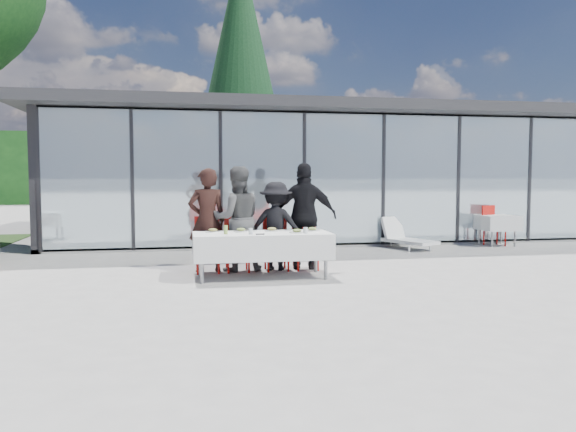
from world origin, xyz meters
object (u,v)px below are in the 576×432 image
(conifer_tree, at_px, (241,64))
(lounger, at_px, (405,237))
(diner_chair_a, at_px, (207,241))
(diner_a, at_px, (207,220))
(diner_chair_d, at_px, (305,239))
(spare_chair_a, at_px, (492,223))
(diner_b, at_px, (237,219))
(spare_table_right, at_px, (497,223))
(diner_chair_b, at_px, (237,241))
(plate_extra, at_px, (297,231))
(dining_table, at_px, (262,245))
(diner_d, at_px, (305,216))
(plate_d, at_px, (312,230))
(diner_chair_c, at_px, (276,240))
(plate_c, at_px, (272,230))
(folded_eyeglasses, at_px, (260,234))
(spare_chair_b, at_px, (403,223))
(juice_bottle, at_px, (226,230))
(diner_c, at_px, (276,226))
(plate_a, at_px, (213,231))
(plate_b, at_px, (241,230))

(conifer_tree, bearing_deg, lounger, -73.25)
(diner_chair_a, xyz_separation_m, lounger, (4.70, 2.45, -0.28))
(diner_a, xyz_separation_m, diner_chair_d, (1.76, 0.01, -0.37))
(diner_chair_d, height_order, spare_chair_a, same)
(diner_b, xyz_separation_m, spare_table_right, (6.60, 2.55, -0.37))
(diner_chair_a, bearing_deg, conifer_tree, 81.14)
(diner_chair_b, distance_m, plate_extra, 1.29)
(dining_table, distance_m, lounger, 5.00)
(diner_chair_a, xyz_separation_m, spare_table_right, (7.12, 2.54, 0.02))
(diner_chair_a, height_order, diner_d, diner_d)
(plate_d, bearing_deg, diner_chair_d, 89.23)
(dining_table, height_order, lounger, dining_table)
(diner_b, distance_m, diner_chair_c, 0.80)
(plate_c, bearing_deg, diner_chair_b, 136.01)
(diner_b, bearing_deg, spare_chair_a, -162.74)
(plate_c, relative_size, plate_extra, 1.00)
(diner_b, xyz_separation_m, folded_eyeglasses, (0.27, -1.03, -0.17))
(lounger, bearing_deg, diner_a, -152.39)
(plate_extra, distance_m, spare_chair_b, 5.34)
(diner_chair_a, bearing_deg, plate_c, -26.14)
(diner_chair_b, bearing_deg, plate_d, -27.20)
(diner_d, height_order, folded_eyeglasses, diner_d)
(diner_a, distance_m, diner_chair_d, 1.80)
(diner_chair_a, distance_m, spare_table_right, 7.56)
(plate_c, relative_size, juice_bottle, 1.75)
(spare_table_right, relative_size, lounger, 0.59)
(diner_chair_d, xyz_separation_m, plate_c, (-0.69, -0.52, 0.24))
(diner_c, xyz_separation_m, conifer_tree, (0.63, 11.91, 5.19))
(plate_c, xyz_separation_m, spare_chair_a, (5.94, 3.11, -0.24))
(plate_a, xyz_separation_m, spare_chair_b, (4.87, 3.64, -0.24))
(diner_chair_d, height_order, folded_eyeglasses, diner_chair_d)
(plate_b, relative_size, spare_chair_a, 0.26)
(plate_a, bearing_deg, plate_extra, -15.40)
(diner_chair_a, xyz_separation_m, diner_chair_b, (0.52, 0.00, 0.00))
(plate_c, bearing_deg, spare_chair_b, 43.21)
(plate_c, height_order, conifer_tree, conifer_tree)
(diner_c, height_order, spare_table_right, diner_c)
(plate_d, height_order, folded_eyeglasses, plate_d)
(dining_table, distance_m, diner_chair_b, 0.82)
(diner_chair_d, bearing_deg, plate_b, -155.94)
(plate_d, height_order, spare_chair_a, spare_chair_a)
(spare_chair_b, bearing_deg, folded_eyeglasses, -134.92)
(diner_b, bearing_deg, diner_chair_c, 176.17)
(juice_bottle, bearing_deg, plate_extra, -1.43)
(diner_chair_d, xyz_separation_m, plate_d, (-0.01, -0.63, 0.24))
(dining_table, xyz_separation_m, lounger, (3.83, 3.20, -0.28))
(diner_chair_d, bearing_deg, conifer_tree, 89.55)
(spare_chair_a, bearing_deg, diner_c, -155.83)
(diner_c, distance_m, conifer_tree, 13.01)
(diner_chair_c, bearing_deg, diner_chair_d, 0.00)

